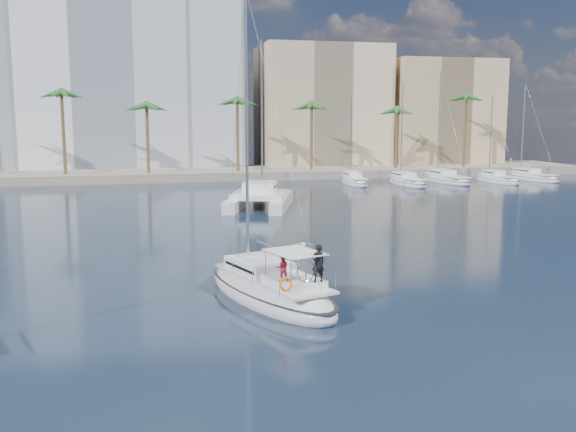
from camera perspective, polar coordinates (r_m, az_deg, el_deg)
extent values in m
plane|color=black|center=(34.11, -0.49, -5.90)|extent=(160.00, 160.00, 0.00)
cube|color=gray|center=(93.83, -8.60, 3.73)|extent=(120.00, 14.00, 1.20)
cube|color=white|center=(105.47, -15.94, 11.33)|extent=(42.00, 16.00, 28.00)
cube|color=beige|center=(106.30, 2.96, 9.47)|extent=(20.00, 14.00, 20.00)
cube|color=tan|center=(111.62, 13.28, 8.70)|extent=(18.00, 12.00, 18.00)
cylinder|color=brown|center=(89.57, -8.47, 6.48)|extent=(0.44, 0.44, 10.50)
sphere|color=#265C22|center=(89.52, -8.54, 9.84)|extent=(3.60, 3.60, 3.60)
cylinder|color=brown|center=(98.30, 11.83, 6.59)|extent=(0.44, 0.44, 10.50)
sphere|color=#265C22|center=(98.26, 11.93, 9.65)|extent=(3.60, 3.60, 3.60)
ellipsoid|color=silver|center=(30.87, -1.65, -6.87)|extent=(6.38, 10.80, 2.14)
ellipsoid|color=black|center=(30.79, -1.65, -6.33)|extent=(6.45, 10.91, 0.18)
cube|color=silver|center=(30.50, -1.47, -5.49)|extent=(4.67, 8.06, 0.12)
cube|color=white|center=(31.42, -2.56, -4.40)|extent=(3.16, 3.89, 0.60)
cube|color=black|center=(31.41, -2.56, -4.36)|extent=(3.06, 3.52, 0.14)
cylinder|color=#B7BABF|center=(31.65, -3.70, 7.48)|extent=(0.15, 0.15, 13.50)
cylinder|color=#B7BABF|center=(30.40, -1.76, -2.52)|extent=(1.43, 3.98, 0.11)
cube|color=white|center=(28.79, 0.51, -5.86)|extent=(2.67, 3.06, 0.36)
cube|color=white|center=(28.40, 0.62, -3.22)|extent=(2.67, 3.06, 0.04)
torus|color=silver|center=(27.82, 1.60, -4.96)|extent=(0.92, 0.36, 0.96)
torus|color=orange|center=(26.92, -0.19, -6.08)|extent=(0.66, 0.39, 0.64)
imported|color=black|center=(27.86, 2.68, -4.22)|extent=(0.67, 0.51, 1.66)
imported|color=#A6192A|center=(28.12, -0.50, -4.64)|extent=(0.60, 0.50, 1.14)
cube|color=silver|center=(62.61, -4.43, 1.30)|extent=(4.58, 10.71, 1.10)
cube|color=silver|center=(62.03, -0.56, 1.26)|extent=(4.58, 10.71, 1.10)
cube|color=white|center=(61.65, -2.58, 1.91)|extent=(6.49, 7.21, 0.50)
cube|color=white|center=(62.11, -2.51, 2.61)|extent=(3.87, 4.05, 1.00)
cube|color=black|center=(62.10, -2.51, 2.65)|extent=(3.76, 3.64, 0.18)
cylinder|color=#B7BABF|center=(63.37, -2.35, 8.86)|extent=(0.18, 0.18, 14.52)
ellipsoid|color=silver|center=(38.26, 1.36, -2.53)|extent=(0.25, 0.47, 0.22)
sphere|color=silver|center=(38.47, 1.28, -2.43)|extent=(0.12, 0.12, 0.12)
cube|color=gray|center=(38.17, 0.87, -2.51)|extent=(0.54, 0.20, 0.13)
cube|color=gray|center=(38.34, 1.85, -2.46)|extent=(0.54, 0.20, 0.13)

